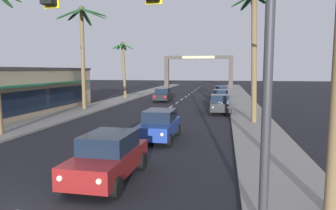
# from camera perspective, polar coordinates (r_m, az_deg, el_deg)

# --- Properties ---
(sidewalk_right) EXTENTS (3.20, 110.00, 0.14)m
(sidewalk_right) POSITION_cam_1_polar(r_m,az_deg,el_deg) (27.40, 14.82, -1.85)
(sidewalk_right) COLOR gray
(sidewalk_right) RESTS_ON ground
(sidewalk_left) EXTENTS (3.20, 110.00, 0.14)m
(sidewalk_left) POSITION_cam_1_polar(r_m,az_deg,el_deg) (30.45, -15.90, -1.06)
(sidewalk_left) COLOR gray
(sidewalk_left) RESTS_ON ground
(lane_markings) EXTENTS (4.28, 88.81, 0.01)m
(lane_markings) POSITION_cam_1_polar(r_m,az_deg,el_deg) (27.82, -0.45, -1.65)
(lane_markings) COLOR silver
(lane_markings) RESTS_ON ground
(traffic_signal_mast) EXTENTS (10.86, 0.41, 7.58)m
(traffic_signal_mast) POSITION_cam_1_polar(r_m,az_deg,el_deg) (7.91, -9.43, 17.06)
(traffic_signal_mast) COLOR #2D2D33
(traffic_signal_mast) RESTS_ON ground
(sedan_lead_at_stop_bar) EXTENTS (2.02, 4.48, 1.68)m
(sedan_lead_at_stop_bar) POSITION_cam_1_polar(r_m,az_deg,el_deg) (11.44, -10.97, -9.28)
(sedan_lead_at_stop_bar) COLOR maroon
(sedan_lead_at_stop_bar) RESTS_ON ground
(sedan_third_in_queue) EXTENTS (1.98, 4.46, 1.68)m
(sedan_third_in_queue) POSITION_cam_1_polar(r_m,az_deg,el_deg) (17.54, -1.61, -3.65)
(sedan_third_in_queue) COLOR navy
(sedan_third_in_queue) RESTS_ON ground
(sedan_oncoming_far) EXTENTS (1.96, 4.46, 1.68)m
(sedan_oncoming_far) POSITION_cam_1_polar(r_m,az_deg,el_deg) (38.67, -0.92, 1.91)
(sedan_oncoming_far) COLOR black
(sedan_oncoming_far) RESTS_ON ground
(sedan_parked_nearest_kerb) EXTENTS (1.97, 4.46, 1.68)m
(sedan_parked_nearest_kerb) POSITION_cam_1_polar(r_m,az_deg,el_deg) (36.04, 9.72, 1.48)
(sedan_parked_nearest_kerb) COLOR silver
(sedan_parked_nearest_kerb) RESTS_ON ground
(sedan_parked_mid_kerb) EXTENTS (2.08, 4.50, 1.68)m
(sedan_parked_mid_kerb) POSITION_cam_1_polar(r_m,az_deg,el_deg) (28.74, 9.55, 0.23)
(sedan_parked_mid_kerb) COLOR black
(sedan_parked_mid_kerb) RESTS_ON ground
(sedan_parked_far_kerb) EXTENTS (2.06, 4.50, 1.68)m
(sedan_parked_far_kerb) POSITION_cam_1_polar(r_m,az_deg,el_deg) (44.90, 9.78, 2.45)
(sedan_parked_far_kerb) COLOR black
(sedan_parked_far_kerb) RESTS_ON ground
(palm_left_third) EXTENTS (4.90, 4.72, 10.03)m
(palm_left_third) POSITION_cam_1_polar(r_m,az_deg,el_deg) (31.41, -15.61, 12.08)
(palm_left_third) COLOR brown
(palm_left_third) RESTS_ON ground
(palm_left_farthest) EXTENTS (2.98, 2.96, 7.71)m
(palm_left_farthest) POSITION_cam_1_polar(r_m,az_deg,el_deg) (42.55, -8.26, 8.31)
(palm_left_farthest) COLOR brown
(palm_left_farthest) RESTS_ON ground
(palm_right_second) EXTENTS (3.41, 3.52, 9.53)m
(palm_right_second) POSITION_cam_1_polar(r_m,az_deg,el_deg) (23.33, 15.63, 12.50)
(palm_right_second) COLOR brown
(palm_right_second) RESTS_ON ground
(storefront_strip_left) EXTENTS (6.90, 22.05, 4.17)m
(storefront_strip_left) POSITION_cam_1_polar(r_m,az_deg,el_deg) (29.51, -28.28, 2.12)
(storefront_strip_left) COLOR tan
(storefront_strip_left) RESTS_ON ground
(town_gateway_arch) EXTENTS (14.72, 0.90, 7.02)m
(town_gateway_arch) POSITION_cam_1_polar(r_m,az_deg,el_deg) (66.96, 5.62, 6.95)
(town_gateway_arch) COLOR #423D38
(town_gateway_arch) RESTS_ON ground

